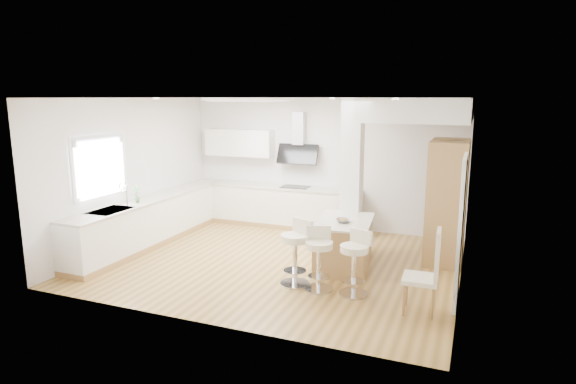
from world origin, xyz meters
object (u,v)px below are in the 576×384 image
at_px(bar_stool_c, 355,259).
at_px(bar_stool_b, 319,255).
at_px(peninsula, 344,244).
at_px(bar_stool_a, 296,249).
at_px(dining_chair, 429,269).

bearing_deg(bar_stool_c, bar_stool_b, -155.17).
xyz_separation_m(peninsula, bar_stool_a, (-0.47, -1.01, 0.15)).
relative_size(bar_stool_b, bar_stool_c, 1.00).
height_order(peninsula, dining_chair, dining_chair).
height_order(bar_stool_a, bar_stool_b, bar_stool_a).
bearing_deg(bar_stool_b, bar_stool_c, -20.80).
bearing_deg(dining_chair, bar_stool_b, 169.01).
distance_m(peninsula, bar_stool_a, 1.12).
height_order(bar_stool_c, dining_chair, dining_chair).
xyz_separation_m(bar_stool_b, dining_chair, (1.58, -0.25, 0.08)).
bearing_deg(bar_stool_a, peninsula, 88.99).
xyz_separation_m(peninsula, bar_stool_c, (0.45, -1.05, 0.12)).
distance_m(peninsula, bar_stool_c, 1.15).
relative_size(peninsula, dining_chair, 1.24).
distance_m(bar_stool_a, dining_chair, 1.99).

